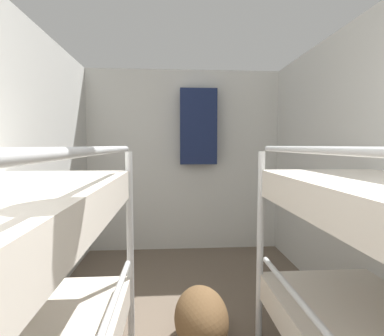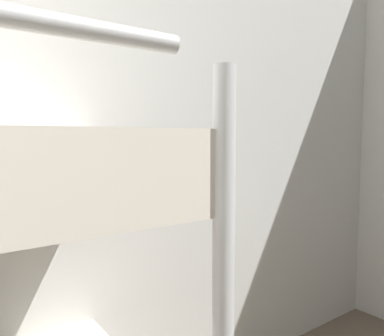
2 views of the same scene
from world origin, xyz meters
The scene contains 1 object.
wall_left centered at (-1.21, 2.07, 1.12)m, with size 0.06×4.26×2.24m.
Camera 2 is at (0.11, 1.85, 1.14)m, focal length 35.00 mm.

